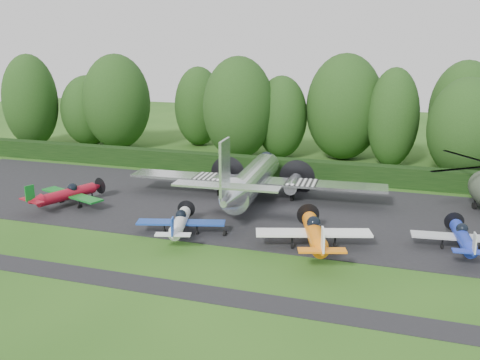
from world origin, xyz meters
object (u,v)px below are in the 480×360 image
(light_plane_red, at_px, (67,194))
(light_plane_orange, at_px, (315,233))
(transport_plane, at_px, (251,180))
(light_plane_blue, at_px, (463,237))
(light_plane_white, at_px, (180,222))

(light_plane_red, xyz_separation_m, light_plane_orange, (21.93, -3.16, 0.15))
(light_plane_orange, bearing_deg, light_plane_red, -170.78)
(transport_plane, distance_m, light_plane_blue, 17.97)
(transport_plane, distance_m, light_plane_red, 15.83)
(light_plane_orange, bearing_deg, transport_plane, 146.13)
(light_plane_red, bearing_deg, light_plane_orange, -27.34)
(light_plane_blue, bearing_deg, light_plane_red, -174.06)
(light_plane_orange, relative_size, light_plane_blue, 1.20)
(light_plane_white, height_order, light_plane_orange, light_plane_orange)
(light_plane_red, distance_m, light_plane_blue, 31.46)
(transport_plane, height_order, light_plane_red, transport_plane)
(light_plane_blue, bearing_deg, transport_plane, 166.12)
(light_plane_red, height_order, light_plane_orange, light_plane_orange)
(light_plane_orange, distance_m, light_plane_blue, 9.94)
(light_plane_red, height_order, light_plane_blue, light_plane_red)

